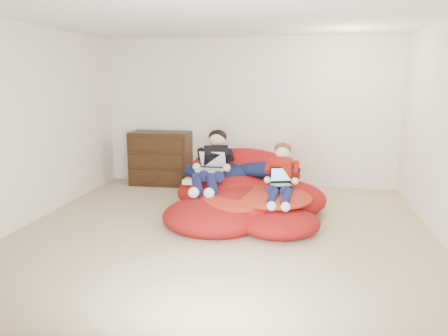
# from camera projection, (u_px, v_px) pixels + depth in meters

# --- Properties ---
(room_shell) EXTENTS (5.10, 5.10, 2.77)m
(room_shell) POSITION_uv_depth(u_px,v_px,m) (223.00, 215.00, 5.25)
(room_shell) COLOR #C3B28B
(room_shell) RESTS_ON ground
(dresser) EXTENTS (1.03, 0.58, 0.92)m
(dresser) POSITION_uv_depth(u_px,v_px,m) (161.00, 158.00, 7.60)
(dresser) COLOR #331E0E
(dresser) RESTS_ON ground
(beanbag_pile) EXTENTS (2.12, 2.38, 0.86)m
(beanbag_pile) POSITION_uv_depth(u_px,v_px,m) (245.00, 194.00, 6.03)
(beanbag_pile) COLOR #A61213
(beanbag_pile) RESTS_ON ground
(cream_pillow) EXTENTS (0.47, 0.30, 0.30)m
(cream_pillow) POSITION_uv_depth(u_px,v_px,m) (218.00, 157.00, 6.86)
(cream_pillow) COLOR white
(cream_pillow) RESTS_ON beanbag_pile
(older_boy) EXTENTS (0.47, 1.31, 0.75)m
(older_boy) POSITION_uv_depth(u_px,v_px,m) (213.00, 161.00, 6.16)
(older_boy) COLOR black
(older_boy) RESTS_ON beanbag_pile
(younger_boy) EXTENTS (0.34, 0.95, 0.70)m
(younger_boy) POSITION_uv_depth(u_px,v_px,m) (281.00, 174.00, 5.56)
(younger_boy) COLOR #A3170E
(younger_boy) RESTS_ON beanbag_pile
(laptop_white) EXTENTS (0.38, 0.39, 0.24)m
(laptop_white) POSITION_uv_depth(u_px,v_px,m) (211.00, 165.00, 6.06)
(laptop_white) COLOR silver
(laptop_white) RESTS_ON older_boy
(laptop_black) EXTENTS (0.34, 0.32, 0.22)m
(laptop_black) POSITION_uv_depth(u_px,v_px,m) (281.00, 180.00, 5.53)
(laptop_black) COLOR black
(laptop_black) RESTS_ON younger_boy
(power_adapter) EXTENTS (0.18, 0.18, 0.06)m
(power_adapter) POSITION_uv_depth(u_px,v_px,m) (190.00, 181.00, 6.07)
(power_adapter) COLOR silver
(power_adapter) RESTS_ON beanbag_pile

